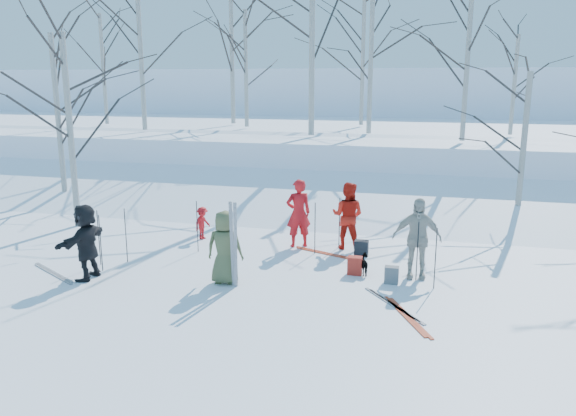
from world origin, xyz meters
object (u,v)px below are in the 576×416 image
(skier_red_north, at_px, (298,213))
(skier_red_seated, at_px, (202,223))
(backpack_red, at_px, (355,266))
(backpack_grey, at_px, (392,275))
(backpack_dark, at_px, (361,248))
(skier_redor_behind, at_px, (348,216))
(skier_olive_center, at_px, (225,247))
(skier_cream_east, at_px, (417,238))
(skier_grey_west, at_px, (86,242))
(dog, at_px, (366,264))

(skier_red_north, bearing_deg, skier_red_seated, -28.19)
(backpack_red, xyz_separation_m, backpack_grey, (0.86, -0.37, -0.02))
(skier_red_seated, relative_size, backpack_dark, 2.29)
(skier_redor_behind, bearing_deg, skier_olive_center, 64.03)
(skier_cream_east, xyz_separation_m, skier_grey_west, (-7.08, -1.93, -0.06))
(skier_redor_behind, height_order, skier_red_seated, skier_redor_behind)
(skier_olive_center, distance_m, backpack_grey, 3.69)
(skier_red_seated, bearing_deg, skier_redor_behind, -73.79)
(skier_red_seated, height_order, backpack_dark, skier_red_seated)
(skier_red_north, xyz_separation_m, backpack_red, (1.77, -1.81, -0.70))
(skier_olive_center, distance_m, skier_redor_behind, 3.91)
(skier_olive_center, relative_size, skier_red_seated, 1.77)
(skier_red_north, height_order, skier_redor_behind, skier_red_north)
(skier_redor_behind, xyz_separation_m, skier_red_seated, (-4.04, -0.15, -0.43))
(backpack_dark, bearing_deg, skier_cream_east, -42.58)
(backpack_red, bearing_deg, skier_cream_east, 6.48)
(skier_grey_west, height_order, dog, skier_grey_west)
(skier_red_north, xyz_separation_m, skier_grey_west, (-3.97, -3.59, -0.06))
(skier_olive_center, relative_size, skier_redor_behind, 0.92)
(skier_red_seated, xyz_separation_m, dog, (4.76, -1.75, -0.23))
(skier_grey_west, bearing_deg, skier_redor_behind, 126.57)
(skier_redor_behind, bearing_deg, skier_red_seated, 10.00)
(skier_red_seated, xyz_separation_m, backpack_red, (4.52, -1.84, -0.25))
(skier_red_seated, height_order, skier_grey_west, skier_grey_west)
(skier_red_north, xyz_separation_m, backpack_grey, (2.63, -2.18, -0.72))
(skier_red_seated, xyz_separation_m, backpack_dark, (4.49, -0.42, -0.26))
(skier_olive_center, height_order, skier_red_seated, skier_olive_center)
(skier_red_north, relative_size, backpack_dark, 4.56)
(skier_red_north, relative_size, skier_redor_behind, 1.03)
(backpack_red, bearing_deg, skier_redor_behind, 103.73)
(backpack_grey, bearing_deg, skier_red_seated, 157.71)
(skier_cream_east, relative_size, backpack_dark, 4.58)
(dog, xyz_separation_m, backpack_dark, (-0.27, 1.33, -0.03))
(skier_redor_behind, xyz_separation_m, backpack_dark, (0.45, -0.57, -0.68))
(skier_red_seated, distance_m, dog, 5.07)
(skier_redor_behind, distance_m, backpack_grey, 2.80)
(skier_olive_center, bearing_deg, skier_red_seated, -64.87)
(backpack_dark, bearing_deg, backpack_red, -88.61)
(dog, xyz_separation_m, backpack_grey, (0.62, -0.46, -0.04))
(skier_olive_center, distance_m, skier_grey_west, 3.11)
(backpack_red, bearing_deg, skier_olive_center, -154.60)
(skier_red_north, xyz_separation_m, dog, (2.00, -1.73, -0.68))
(skier_olive_center, distance_m, backpack_red, 3.01)
(dog, bearing_deg, skier_olive_center, 2.59)
(skier_olive_center, bearing_deg, skier_redor_behind, -129.63)
(skier_red_north, bearing_deg, dog, 111.49)
(backpack_grey, bearing_deg, skier_grey_west, -167.99)
(skier_olive_center, height_order, backpack_dark, skier_olive_center)
(skier_olive_center, relative_size, dog, 3.00)
(skier_grey_west, height_order, backpack_dark, skier_grey_west)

